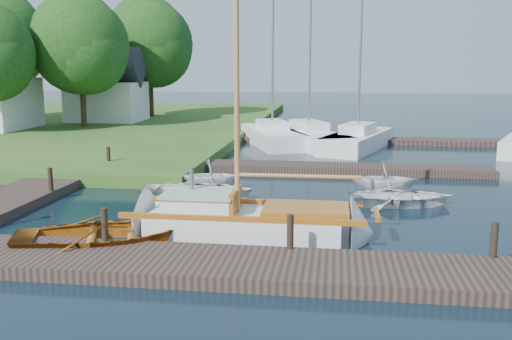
# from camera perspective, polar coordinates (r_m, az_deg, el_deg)

# --- Properties ---
(ground) EXTENTS (160.00, 160.00, 0.00)m
(ground) POSITION_cam_1_polar(r_m,az_deg,el_deg) (18.40, 0.00, -3.68)
(ground) COLOR black
(ground) RESTS_ON ground
(near_dock) EXTENTS (18.00, 2.20, 0.30)m
(near_dock) POSITION_cam_1_polar(r_m,az_deg,el_deg) (12.69, -3.81, -9.55)
(near_dock) COLOR #2C211D
(near_dock) RESTS_ON ground
(left_dock) EXTENTS (2.20, 18.00, 0.30)m
(left_dock) POSITION_cam_1_polar(r_m,az_deg,el_deg) (22.70, -19.68, -1.20)
(left_dock) COLOR #2C211D
(left_dock) RESTS_ON ground
(far_dock) EXTENTS (14.00, 1.60, 0.30)m
(far_dock) POSITION_cam_1_polar(r_m,az_deg,el_deg) (24.56, 6.74, 0.19)
(far_dock) COLOR #2C211D
(far_dock) RESTS_ON ground
(pontoon) EXTENTS (30.00, 1.60, 0.30)m
(pontoon) POSITION_cam_1_polar(r_m,az_deg,el_deg) (34.77, 20.42, 2.61)
(pontoon) COLOR #2C211D
(pontoon) RESTS_ON ground
(mooring_post_1) EXTENTS (0.16, 0.16, 0.80)m
(mooring_post_1) POSITION_cam_1_polar(r_m,az_deg,el_deg) (14.31, -14.90, -5.26)
(mooring_post_1) COLOR black
(mooring_post_1) RESTS_ON near_dock
(mooring_post_2) EXTENTS (0.16, 0.16, 0.80)m
(mooring_post_2) POSITION_cam_1_polar(r_m,az_deg,el_deg) (13.26, 3.44, -6.17)
(mooring_post_2) COLOR black
(mooring_post_2) RESTS_ON near_dock
(mooring_post_3) EXTENTS (0.16, 0.16, 0.80)m
(mooring_post_3) POSITION_cam_1_polar(r_m,az_deg,el_deg) (13.69, 22.70, -6.45)
(mooring_post_3) COLOR black
(mooring_post_3) RESTS_ON near_dock
(mooring_post_4) EXTENTS (0.16, 0.16, 0.80)m
(mooring_post_4) POSITION_cam_1_polar(r_m,az_deg,el_deg) (20.41, -19.86, -0.89)
(mooring_post_4) COLOR black
(mooring_post_4) RESTS_ON left_dock
(mooring_post_5) EXTENTS (0.16, 0.16, 0.80)m
(mooring_post_5) POSITION_cam_1_polar(r_m,az_deg,el_deg) (24.86, -14.54, 1.33)
(mooring_post_5) COLOR black
(mooring_post_5) RESTS_ON left_dock
(sailboat) EXTENTS (7.17, 2.05, 9.83)m
(sailboat) POSITION_cam_1_polar(r_m,az_deg,el_deg) (15.11, -0.48, -5.47)
(sailboat) COLOR white
(sailboat) RESTS_ON ground
(dinghy) EXTENTS (5.01, 4.29, 0.88)m
(dinghy) POSITION_cam_1_polar(r_m,az_deg,el_deg) (14.72, -15.09, -5.89)
(dinghy) COLOR brown
(dinghy) RESTS_ON ground
(tender_a) EXTENTS (3.99, 3.02, 0.78)m
(tender_a) POSITION_cam_1_polar(r_m,az_deg,el_deg) (19.40, -5.87, -1.81)
(tender_a) COLOR white
(tender_a) RESTS_ON ground
(tender_b) EXTENTS (2.56, 2.30, 1.20)m
(tender_b) POSITION_cam_1_polar(r_m,az_deg,el_deg) (20.95, -4.42, -0.30)
(tender_b) COLOR white
(tender_b) RESTS_ON ground
(tender_c) EXTENTS (3.57, 2.74, 0.69)m
(tender_c) POSITION_cam_1_polar(r_m,az_deg,el_deg) (19.17, 14.31, -2.37)
(tender_c) COLOR white
(tender_c) RESTS_ON ground
(tender_d) EXTENTS (2.48, 2.17, 1.24)m
(tender_d) POSITION_cam_1_polar(r_m,az_deg,el_deg) (20.73, 12.86, -0.58)
(tender_d) COLOR white
(tender_d) RESTS_ON ground
(marina_boat_0) EXTENTS (4.58, 7.44, 11.06)m
(marina_boat_0) POSITION_cam_1_polar(r_m,az_deg,el_deg) (32.68, 1.64, 3.55)
(marina_boat_0) COLOR white
(marina_boat_0) RESTS_ON ground
(marina_boat_1) EXTENTS (5.27, 8.34, 10.81)m
(marina_boat_1) POSITION_cam_1_polar(r_m,az_deg,el_deg) (32.44, 5.29, 3.44)
(marina_boat_1) COLOR white
(marina_boat_1) RESTS_ON ground
(marina_boat_2) EXTENTS (4.41, 7.65, 11.84)m
(marina_boat_2) POSITION_cam_1_polar(r_m,az_deg,el_deg) (31.35, 10.13, 3.11)
(marina_boat_2) COLOR white
(marina_boat_2) RESTS_ON ground
(house_c) EXTENTS (5.25, 4.00, 5.28)m
(house_c) POSITION_cam_1_polar(r_m,az_deg,el_deg) (43.00, -14.70, 7.55)
(house_c) COLOR white
(house_c) RESTS_ON shore
(tree_3) EXTENTS (6.41, 6.38, 8.74)m
(tree_3) POSITION_cam_1_polar(r_m,az_deg,el_deg) (39.36, -17.15, 11.90)
(tree_3) COLOR #332114
(tree_3) RESTS_ON shore
(tree_4) EXTENTS (7.01, 7.01, 9.66)m
(tree_4) POSITION_cam_1_polar(r_m,az_deg,el_deg) (46.69, -24.19, 11.85)
(tree_4) COLOR #332114
(tree_4) RESTS_ON shore
(tree_7) EXTENTS (6.83, 6.83, 9.38)m
(tree_7) POSITION_cam_1_polar(r_m,az_deg,el_deg) (46.09, -10.59, 12.39)
(tree_7) COLOR #332114
(tree_7) RESTS_ON shore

